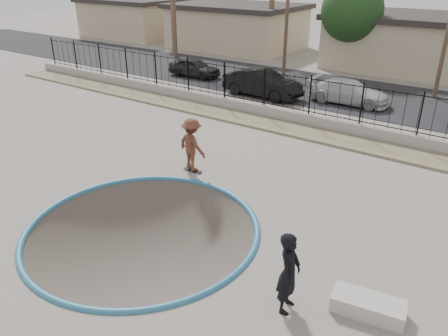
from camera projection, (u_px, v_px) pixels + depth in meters
ground at (320, 136)px, 23.10m from camera, size 120.00×120.00×2.20m
bowl_pit at (143, 229)px, 13.02m from camera, size 6.84×6.84×1.80m
coping_ring at (143, 229)px, 13.02m from camera, size 7.04×7.04×0.20m
rock_strip at (297, 131)px, 20.54m from camera, size 42.00×1.60×0.11m
retaining_wall at (308, 120)px, 21.25m from camera, size 42.00×0.45×0.60m
fence at (310, 96)px, 20.74m from camera, size 40.00×0.04×1.80m
street at (356, 95)px, 26.32m from camera, size 90.00×8.00×0.04m
house_west_far at (137, 17)px, 47.14m from camera, size 10.60×8.60×3.90m
house_west at (237, 26)px, 40.35m from camera, size 11.60×8.60×3.90m
house_center at (404, 41)px, 32.51m from camera, size 10.60×8.60×3.90m
utility_pole_left at (287, 5)px, 28.94m from camera, size 1.70×0.24×9.00m
street_tree_left at (352, 11)px, 30.55m from camera, size 4.32×4.32×6.36m
skater at (192, 147)px, 16.24m from camera, size 1.42×0.98×2.01m
skateboard at (193, 170)px, 16.65m from camera, size 0.78×0.24×0.07m
videographer at (289, 273)px, 9.64m from camera, size 0.61×0.81×2.01m
concrete_ledge at (368, 306)px, 9.83m from camera, size 1.69×0.95×0.40m
car_a at (194, 67)px, 30.23m from camera, size 3.80×1.70×1.27m
car_b at (262, 83)px, 25.64m from camera, size 4.82×1.83×1.57m
car_c at (349, 92)px, 24.42m from camera, size 4.53×1.95×1.30m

